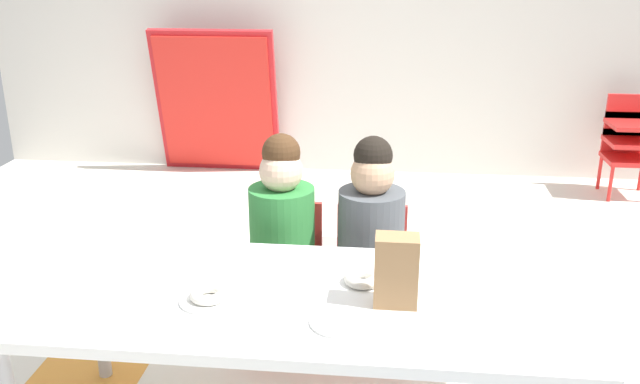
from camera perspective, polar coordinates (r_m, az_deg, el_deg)
name	(u,v)px	position (r m, az deg, el deg)	size (l,w,h in m)	color
ground_plane	(324,342)	(2.98, 0.34, -12.53)	(5.56, 4.97, 0.02)	silver
craft_table	(294,307)	(2.15, -2.22, -9.65)	(1.76, 0.74, 0.57)	white
seated_child_near_camera	(282,224)	(2.69, -3.19, -2.74)	(0.33, 0.33, 0.92)	red
seated_child_middle_seat	(371,228)	(2.66, 4.34, -3.04)	(0.34, 0.34, 0.92)	red
kid_chair_red_stack	(630,139)	(5.04, 24.74, 4.13)	(0.32, 0.30, 0.68)	red
folded_activity_table	(216,103)	(5.09, -8.75, 7.46)	(0.90, 0.29, 1.09)	red
paper_bag_brown	(396,271)	(2.03, 6.47, -6.61)	(0.13, 0.09, 0.22)	#9E754C
paper_plate_near_edge	(209,300)	(2.11, -9.36, -9.00)	(0.18, 0.18, 0.01)	white
paper_plate_center_table	(341,322)	(1.97, 1.76, -10.91)	(0.18, 0.18, 0.01)	white
donut_powdered_on_plate	(209,294)	(2.10, -9.39, -8.52)	(0.11, 0.11, 0.03)	white
donut_powdered_loose	(363,278)	(2.18, 3.62, -7.29)	(0.12, 0.12, 0.04)	white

